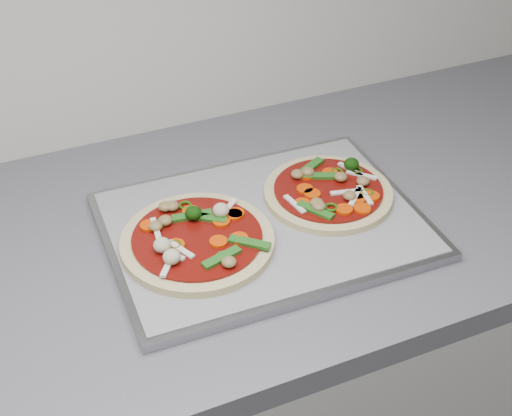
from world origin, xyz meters
name	(u,v)px	position (x,y,z in m)	size (l,w,h in m)	color
base_cabinet	(326,386)	(0.00, 1.30, 0.43)	(3.60, 0.60, 0.86)	#B6B6B4
countertop	(343,203)	(0.00, 1.30, 0.88)	(3.60, 0.60, 0.04)	#5C5D64
baking_tray	(264,226)	(-0.15, 1.26, 0.91)	(0.45, 0.33, 0.01)	gray
parchment	(264,222)	(-0.15, 1.26, 0.92)	(0.43, 0.31, 0.00)	gray
pizza_left	(197,239)	(-0.26, 1.25, 0.93)	(0.27, 0.27, 0.04)	#CAB77D
pizza_right	(329,191)	(-0.04, 1.28, 0.93)	(0.22, 0.22, 0.03)	#CAB77D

